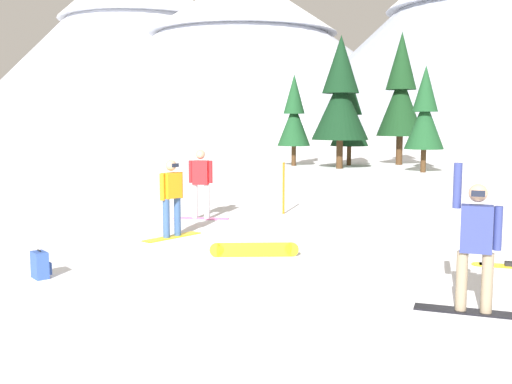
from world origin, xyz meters
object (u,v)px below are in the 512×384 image
(pine_tree_leaning, at_px, (294,116))
(trail_marker_pole, at_px, (284,188))
(backpack_blue, at_px, (40,265))
(loose_snowboard_far_spare, at_px, (254,249))
(pine_tree_young, at_px, (340,96))
(snowboarder_midground, at_px, (172,197))
(snowboarder_background, at_px, (201,182))
(snowboarder_foreground, at_px, (476,243))
(pine_tree_tall, at_px, (425,114))
(pine_tree_short, at_px, (401,93))
(pine_tree_broad, at_px, (350,117))

(pine_tree_leaning, bearing_deg, trail_marker_pole, -87.14)
(backpack_blue, bearing_deg, loose_snowboard_far_spare, 31.70)
(pine_tree_leaning, xyz_separation_m, pine_tree_young, (2.57, -1.71, 1.02))
(snowboarder_midground, relative_size, pine_tree_young, 0.24)
(snowboarder_background, bearing_deg, snowboarder_foreground, -53.57)
(trail_marker_pole, bearing_deg, snowboarder_midground, -120.04)
(snowboarder_foreground, distance_m, loose_snowboard_far_spare, 4.55)
(snowboarder_midground, distance_m, pine_tree_tall, 19.91)
(snowboarder_foreground, xyz_separation_m, pine_tree_short, (1.93, 27.97, 3.21))
(pine_tree_leaning, relative_size, pine_tree_tall, 0.98)
(pine_tree_tall, height_order, pine_tree_short, pine_tree_short)
(snowboarder_midground, xyz_separation_m, trail_marker_pole, (2.15, 3.72, -0.19))
(snowboarder_foreground, xyz_separation_m, loose_snowboard_far_spare, (-3.34, 2.98, -0.81))
(backpack_blue, bearing_deg, pine_tree_short, 72.48)
(snowboarder_background, bearing_deg, pine_tree_young, 77.92)
(snowboarder_foreground, bearing_deg, pine_tree_young, 93.62)
(snowboarder_background, xyz_separation_m, pine_tree_young, (3.74, 17.47, 2.88))
(pine_tree_tall, height_order, pine_tree_young, pine_tree_young)
(backpack_blue, xyz_separation_m, pine_tree_short, (8.52, 27.00, 3.94))
(snowboarder_background, height_order, pine_tree_young, pine_tree_young)
(snowboarder_background, bearing_deg, pine_tree_short, 70.84)
(snowboarder_midground, distance_m, pine_tree_leaning, 21.86)
(loose_snowboard_far_spare, relative_size, trail_marker_pole, 1.18)
(snowboarder_midground, xyz_separation_m, pine_tree_short, (7.31, 23.35, 3.25))
(snowboarder_foreground, distance_m, pine_tree_tall, 22.99)
(pine_tree_short, distance_m, pine_tree_young, 4.82)
(loose_snowboard_far_spare, bearing_deg, backpack_blue, -148.30)
(snowboarder_background, distance_m, pine_tree_leaning, 19.30)
(backpack_blue, height_order, pine_tree_broad, pine_tree_broad)
(loose_snowboard_far_spare, bearing_deg, pine_tree_short, 78.09)
(loose_snowboard_far_spare, xyz_separation_m, pine_tree_short, (5.27, 24.99, 4.02))
(pine_tree_leaning, bearing_deg, pine_tree_tall, -28.19)
(backpack_blue, bearing_deg, trail_marker_pole, 65.44)
(pine_tree_leaning, height_order, pine_tree_short, pine_tree_short)
(snowboarder_foreground, height_order, pine_tree_young, pine_tree_young)
(snowboarder_foreground, relative_size, loose_snowboard_far_spare, 1.20)
(snowboarder_background, xyz_separation_m, pine_tree_short, (7.22, 20.79, 3.19))
(pine_tree_young, bearing_deg, backpack_blue, -102.01)
(trail_marker_pole, relative_size, pine_tree_leaning, 0.27)
(trail_marker_pole, bearing_deg, pine_tree_leaning, 92.86)
(loose_snowboard_far_spare, height_order, pine_tree_young, pine_tree_young)
(pine_tree_tall, bearing_deg, pine_tree_short, 97.00)
(snowboarder_midground, bearing_deg, pine_tree_young, 79.20)
(trail_marker_pole, relative_size, pine_tree_young, 0.20)
(pine_tree_leaning, xyz_separation_m, pine_tree_short, (6.06, 1.61, 1.33))
(snowboarder_midground, height_order, pine_tree_broad, pine_tree_broad)
(loose_snowboard_far_spare, bearing_deg, pine_tree_young, 85.29)
(backpack_blue, bearing_deg, snowboarder_midground, 71.55)
(pine_tree_tall, xyz_separation_m, pine_tree_short, (-0.64, 5.20, 1.28))
(snowboarder_background, relative_size, pine_tree_broad, 0.36)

